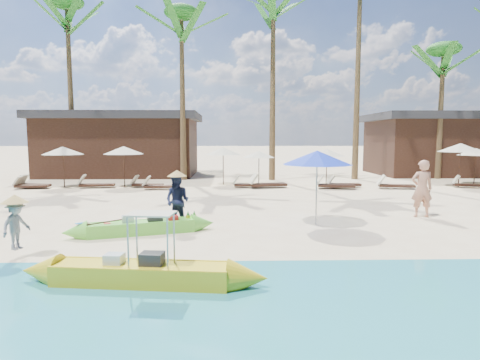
{
  "coord_description": "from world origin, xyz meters",
  "views": [
    {
      "loc": [
        -0.48,
        -10.71,
        2.59
      ],
      "look_at": [
        -0.15,
        2.0,
        1.26
      ],
      "focal_mm": 30.0,
      "sensor_mm": 36.0,
      "label": 1
    }
  ],
  "objects_px": {
    "blue_umbrella": "(317,158)",
    "green_canoe": "(142,227)",
    "tourist": "(422,189)",
    "yellow_canoe": "(141,273)"
  },
  "relations": [
    {
      "from": "blue_umbrella",
      "to": "green_canoe",
      "type": "bearing_deg",
      "value": -167.7
    },
    {
      "from": "tourist",
      "to": "yellow_canoe",
      "type": "bearing_deg",
      "value": 42.36
    },
    {
      "from": "green_canoe",
      "to": "yellow_canoe",
      "type": "bearing_deg",
      "value": -95.01
    },
    {
      "from": "green_canoe",
      "to": "yellow_canoe",
      "type": "distance_m",
      "value": 3.91
    },
    {
      "from": "green_canoe",
      "to": "tourist",
      "type": "distance_m",
      "value": 8.96
    },
    {
      "from": "green_canoe",
      "to": "yellow_canoe",
      "type": "relative_size",
      "value": 0.88
    },
    {
      "from": "green_canoe",
      "to": "yellow_canoe",
      "type": "height_order",
      "value": "yellow_canoe"
    },
    {
      "from": "yellow_canoe",
      "to": "blue_umbrella",
      "type": "xyz_separation_m",
      "value": [
        4.16,
        4.91,
        1.8
      ]
    },
    {
      "from": "tourist",
      "to": "blue_umbrella",
      "type": "xyz_separation_m",
      "value": [
        -3.69,
        -1.0,
        1.07
      ]
    },
    {
      "from": "yellow_canoe",
      "to": "blue_umbrella",
      "type": "height_order",
      "value": "blue_umbrella"
    }
  ]
}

